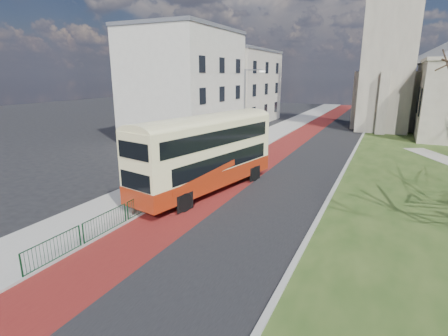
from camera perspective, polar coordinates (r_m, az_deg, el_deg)
The scene contains 12 objects.
ground at distance 19.30m, azimuth -4.65°, elevation -8.12°, with size 160.00×160.00×0.00m, color black.
road_carriageway at distance 36.89m, azimuth 13.14°, elevation 2.78°, with size 9.00×120.00×0.01m, color black.
bus_lane at distance 37.53m, azimuth 9.11°, elevation 3.19°, with size 3.40×120.00×0.01m, color #591414.
pavement_west at distance 38.72m, azimuth 3.71°, elevation 3.79°, with size 4.00×120.00×0.12m, color gray.
kerb_west at distance 38.05m, azimuth 6.51°, elevation 3.53°, with size 0.25×120.00×0.13m, color #999993.
kerb_east at distance 38.18m, azimuth 20.55°, elevation 2.71°, with size 0.25×80.00×0.13m, color #999993.
pedestrian_railing at distance 23.77m, azimuth -6.05°, elevation -2.24°, with size 0.07×24.00×1.12m.
gothic_church at distance 53.73m, azimuth 30.88°, elevation 18.95°, with size 16.38×18.00×40.00m.
street_block_near at distance 43.85m, azimuth -6.43°, elevation 13.53°, with size 10.30×14.30×13.00m.
street_block_far at distance 58.09m, azimuth 2.11°, elevation 13.21°, with size 10.30×16.30×11.50m.
streetlamp at distance 36.01m, azimuth 3.61°, elevation 10.24°, with size 2.13×0.18×8.00m.
bus at distance 22.74m, azimuth -2.96°, elevation 2.85°, with size 4.95×11.98×4.88m.
Camera 1 is at (8.98, -15.32, 7.56)m, focal length 28.00 mm.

